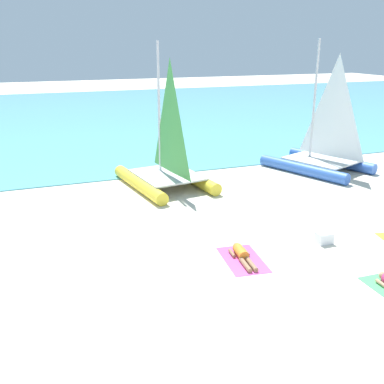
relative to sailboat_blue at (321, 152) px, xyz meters
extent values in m
plane|color=beige|center=(-8.45, 0.55, -0.94)|extent=(120.00, 120.00, 0.00)
cube|color=#5BB2C1|center=(-8.45, 21.94, -0.91)|extent=(120.00, 40.00, 0.05)
cylinder|color=blue|center=(-1.23, -0.32, -0.66)|extent=(2.28, 4.70, 0.55)
cylinder|color=blue|center=(1.12, 0.60, -0.66)|extent=(2.28, 4.70, 0.55)
cube|color=silver|center=(0.03, -0.07, -0.35)|extent=(3.49, 3.80, 0.07)
cylinder|color=silver|center=(-0.22, 0.57, 2.49)|extent=(0.11, 0.11, 5.75)
pyramid|color=white|center=(0.19, -0.49, 2.32)|extent=(0.99, 2.38, 4.83)
cylinder|color=yellow|center=(-9.24, 0.11, -0.67)|extent=(1.24, 4.78, 0.54)
cylinder|color=yellow|center=(-6.78, 0.48, -0.67)|extent=(1.24, 4.78, 0.54)
cube|color=silver|center=(-7.98, 0.07, -0.36)|extent=(2.91, 3.37, 0.07)
cylinder|color=silver|center=(-8.08, 0.74, 2.43)|extent=(0.11, 0.11, 5.65)
pyramid|color=#4CA54C|center=(-7.91, -0.36, 2.26)|extent=(0.43, 2.47, 4.75)
cube|color=#D84C99|center=(-8.01, -7.44, -0.93)|extent=(1.32, 2.02, 0.01)
cylinder|color=orange|center=(-7.98, -7.24, -0.78)|extent=(0.37, 0.65, 0.30)
sphere|color=#8C6647|center=(-7.94, -6.83, -0.78)|extent=(0.22, 0.22, 0.22)
cylinder|color=#8C6647|center=(-8.15, -7.88, -0.86)|extent=(0.23, 0.79, 0.14)
cylinder|color=#8C6647|center=(-7.97, -7.90, -0.86)|extent=(0.23, 0.79, 0.14)
cylinder|color=#8C6647|center=(-8.18, -7.06, -0.87)|extent=(0.15, 0.46, 0.10)
cylinder|color=#8C6647|center=(-7.75, -7.11, -0.87)|extent=(0.15, 0.46, 0.10)
sphere|color=tan|center=(-5.03, -9.87, -0.78)|extent=(0.22, 0.22, 0.22)
cylinder|color=tan|center=(-5.25, -10.12, -0.87)|extent=(0.12, 0.45, 0.10)
cube|color=white|center=(-5.04, -7.31, -0.76)|extent=(0.50, 0.36, 0.36)
camera|label=1|loc=(-13.62, -18.13, 5.20)|focal=42.02mm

